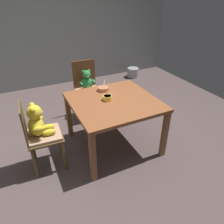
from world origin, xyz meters
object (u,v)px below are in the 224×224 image
Objects in this scene: dining_table at (114,106)px; porridge_bowl_yellow_center at (107,98)px; teddy_chair_near_left at (39,128)px; teddy_chair_far_center at (88,86)px; porridge_bowl_terracotta_far_center at (103,89)px; metal_pail at (133,72)px.

porridge_bowl_yellow_center is (-0.06, 0.05, 0.12)m from dining_table.
teddy_chair_near_left is 0.89m from porridge_bowl_yellow_center.
dining_table is at bearing 0.89° from teddy_chair_far_center.
teddy_chair_far_center reaches higher than teddy_chair_near_left.
teddy_chair_near_left is at bearing 179.52° from dining_table.
teddy_chair_far_center reaches higher than porridge_bowl_terracotta_far_center.
metal_pail is (1.59, 1.83, -0.62)m from porridge_bowl_terracotta_far_center.
dining_table is 0.14m from porridge_bowl_yellow_center.
teddy_chair_far_center reaches higher than porridge_bowl_yellow_center.
dining_table is at bearing -90.63° from porridge_bowl_terracotta_far_center.
porridge_bowl_yellow_center is at bearing -103.76° from porridge_bowl_terracotta_far_center.
dining_table is 3.78× the size of metal_pail.
dining_table is at bearing -126.59° from metal_pail.
porridge_bowl_terracotta_far_center is at bearing -131.11° from metal_pail.
teddy_chair_near_left reaches higher than porridge_bowl_terracotta_far_center.
teddy_chair_far_center is 2.08m from metal_pail.
teddy_chair_far_center is 6.31× the size of porridge_bowl_terracotta_far_center.
porridge_bowl_yellow_center is at bearing 144.58° from dining_table.
teddy_chair_far_center is at bearing 92.40° from porridge_bowl_terracotta_far_center.
teddy_chair_near_left reaches higher than metal_pail.
porridge_bowl_terracotta_far_center is 1.16× the size of porridge_bowl_yellow_center.
teddy_chair_near_left is 5.96× the size of porridge_bowl_terracotta_far_center.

